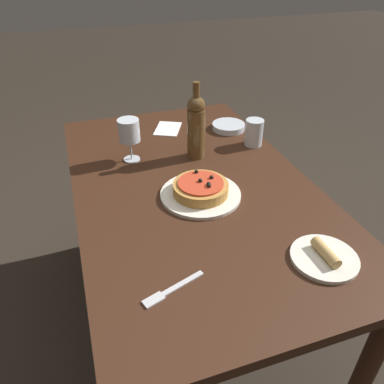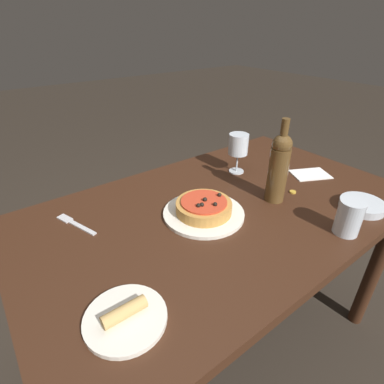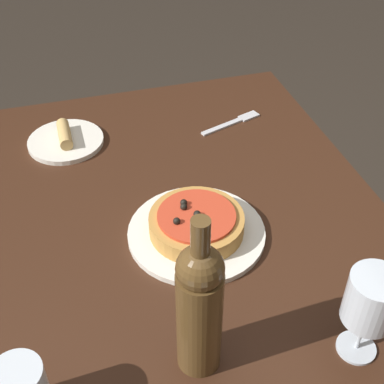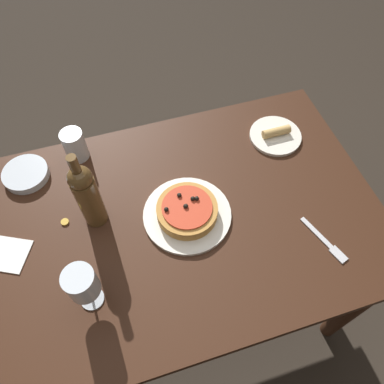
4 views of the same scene
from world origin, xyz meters
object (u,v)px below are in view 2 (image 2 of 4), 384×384
wine_glass (238,145)px  side_plate (125,317)px  bottle_cap (293,192)px  water_cup (349,217)px  fork (74,223)px  dinner_plate (203,213)px  side_bowl (362,205)px  wine_bottle (279,167)px  dining_table (221,228)px  pizza (203,206)px

wine_glass → side_plate: size_ratio=0.92×
bottle_cap → water_cup: bearing=72.8°
water_cup → fork: size_ratio=0.65×
dinner_plate → side_bowl: 0.55m
wine_glass → wine_bottle: wine_bottle is taller
dinner_plate → side_bowl: size_ratio=1.84×
wine_bottle → side_plate: bearing=11.8°
wine_bottle → side_bowl: (-0.19, 0.22, -0.12)m
dining_table → pizza: pizza is taller
wine_bottle → side_bowl: 0.32m
wine_bottle → side_bowl: wine_bottle is taller
dining_table → water_cup: 0.42m
side_bowl → bottle_cap: bearing=-65.0°
pizza → water_cup: 0.44m
side_bowl → pizza: bearing=-33.3°
dining_table → water_cup: size_ratio=12.33×
pizza → fork: size_ratio=1.08×
pizza → side_plate: (0.39, 0.22, -0.02)m
bottle_cap → wine_glass: bearing=-80.6°
dining_table → fork: bearing=-25.1°
pizza → wine_bottle: bearing=163.3°
dining_table → pizza: size_ratio=7.35×
water_cup → side_plate: bearing=-10.2°
dining_table → dinner_plate: size_ratio=5.03×
wine_bottle → side_plate: 0.68m
pizza → water_cup: water_cup is taller
water_cup → fork: bearing=-40.0°
side_plate → wine_glass: bearing=-151.5°
dining_table → pizza: 0.15m
pizza → wine_glass: (-0.32, -0.17, 0.09)m
dinner_plate → wine_glass: bearing=-152.4°
wine_glass → bottle_cap: 0.29m
dining_table → side_bowl: size_ratio=9.25×
dining_table → wine_bottle: wine_bottle is taller
dinner_plate → water_cup: (-0.28, 0.34, 0.05)m
wine_glass → fork: 0.69m
dining_table → water_cup: bearing=121.1°
dining_table → side_plate: (0.47, 0.21, 0.10)m
dinner_plate → pizza: 0.03m
side_plate → dinner_plate: bearing=-150.9°
wine_bottle → wine_glass: bearing=-102.1°
dinner_plate → wine_bottle: wine_bottle is taller
dinner_plate → side_bowl: (-0.46, 0.30, 0.01)m
fork → bottle_cap: size_ratio=7.11×
fork → dining_table: bearing=-133.6°
wine_glass → side_plate: bearing=28.5°
wine_glass → water_cup: size_ratio=1.52×
wine_glass → water_cup: wine_glass is taller
wine_glass → fork: bearing=-3.2°
pizza → bottle_cap: pizza is taller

